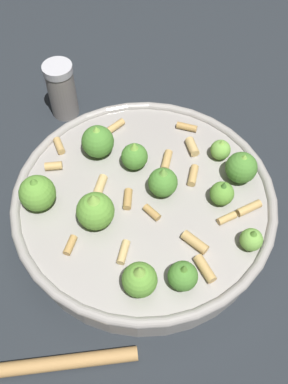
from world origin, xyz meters
The scene contains 4 objects.
ground_plane centered at (0.00, 0.00, 0.00)m, with size 2.40×2.40×0.00m, color #23282D.
cooking_pan centered at (0.00, 0.00, 0.03)m, with size 0.34×0.34×0.11m.
pepper_shaker centered at (-0.23, -0.05, 0.05)m, with size 0.05×0.05×0.09m.
wooden_spoon centered at (0.14, -0.18, 0.01)m, with size 0.07×0.21×0.02m.
Camera 1 is at (0.29, -0.11, 0.51)m, focal length 40.45 mm.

